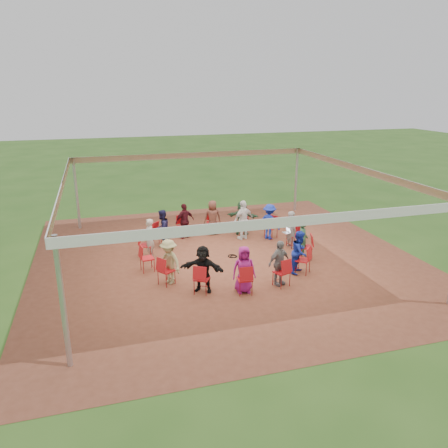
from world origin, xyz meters
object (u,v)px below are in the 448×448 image
object	(u,v)px
person_seated_4	(185,221)
person_seated_8	(203,269)
chair_1	(271,227)
chair_3	(212,223)
person_seated_11	(300,252)
chair_9	(202,279)
chair_12	(303,260)
chair_0	(294,235)
person_seated_9	(244,269)
chair_7	(147,258)
person_seated_1	(269,222)
chair_2	(243,223)
person_seated_12	(303,240)
person_seated_6	(149,238)
laptop	(287,231)
person_seated_10	(279,263)
person_seated_7	(169,262)
person_seated_0	(291,229)
cable_coil	(233,256)
chair_13	(306,247)
chair_4	(183,226)
standing_person	(243,220)
person_seated_3	(213,217)
chair_6	(146,245)
chair_8	(166,271)
chair_10	(245,279)
chair_11	(282,272)
person_seated_2	(242,218)
chair_5	(160,234)
person_seated_5	(162,228)

from	to	relation	value
person_seated_4	person_seated_8	distance (m)	4.82
chair_1	person_seated_4	world-z (taller)	person_seated_4
chair_3	person_seated_11	xyz separation A→B (m)	(1.68, -4.63, 0.26)
chair_9	chair_12	distance (m)	3.49
chair_0	person_seated_9	distance (m)	4.29
chair_7	person_seated_1	bearing A→B (deg)	102.57
chair_2	person_seated_12	xyz separation A→B (m)	(1.11, -3.23, 0.26)
chair_9	person_seated_6	size ratio (longest dim) A/B	0.64
chair_0	laptop	xyz separation A→B (m)	(-0.28, -0.04, 0.21)
person_seated_9	person_seated_10	xyz separation A→B (m)	(1.18, 0.16, 0.00)
person_seated_1	person_seated_7	size ratio (longest dim) A/B	1.00
person_seated_0	person_seated_7	bearing A→B (deg)	102.86
person_seated_7	person_seated_9	xyz separation A→B (m)	(1.99, -1.19, 0.00)
chair_3	cable_coil	bearing A→B (deg)	95.83
person_seated_0	person_seated_6	bearing A→B (deg)	77.14
person_seated_0	cable_coil	world-z (taller)	person_seated_0
chair_3	cable_coil	size ratio (longest dim) A/B	2.24
chair_0	chair_13	bearing A→B (deg)	167.14
chair_4	laptop	xyz separation A→B (m)	(3.47, -2.28, 0.21)
chair_13	person_seated_1	bearing A→B (deg)	28.32
chair_4	laptop	distance (m)	4.16
standing_person	laptop	size ratio (longest dim) A/B	4.93
chair_7	person_seated_3	distance (m)	4.29
chair_12	person_seated_9	world-z (taller)	person_seated_9
chair_1	chair_6	distance (m)	5.04
chair_1	person_seated_7	distance (m)	5.48
chair_7	person_seated_10	size ratio (longest dim) A/B	0.64
chair_1	chair_8	bearing A→B (deg)	90.00
chair_10	person_seated_9	bearing A→B (deg)	90.00
chair_13	chair_3	bearing A→B (deg)	51.43
person_seated_8	person_seated_12	bearing A→B (deg)	51.43
chair_1	person_seated_6	distance (m)	4.94
chair_11	person_seated_2	bearing A→B (deg)	64.89
chair_11	person_seated_3	xyz separation A→B (m)	(-0.74, 5.28, 0.26)
person_seated_7	person_seated_8	size ratio (longest dim) A/B	1.00
person_seated_6	person_seated_9	distance (m)	4.18
chair_0	person_seated_6	xyz separation A→B (m)	(-5.31, 0.45, 0.26)
chair_10	person_seated_11	bearing A→B (deg)	28.32
chair_4	chair_6	distance (m)	2.43
person_seated_10	person_seated_6	bearing A→B (deg)	115.71
chair_5	person_seated_2	xyz separation A→B (m)	(3.39, 0.37, 0.26)
chair_11	person_seated_4	size ratio (longest dim) A/B	0.64
person_seated_4	person_seated_8	world-z (taller)	same
standing_person	person_seated_7	bearing A→B (deg)	21.37
chair_4	chair_12	size ratio (longest dim) A/B	1.00
person_seated_2	laptop	bearing A→B (deg)	150.45
chair_9	laptop	bearing A→B (deg)	65.78
chair_3	cable_coil	world-z (taller)	chair_3
person_seated_5	person_seated_9	distance (m)	4.82
chair_10	standing_person	world-z (taller)	standing_person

